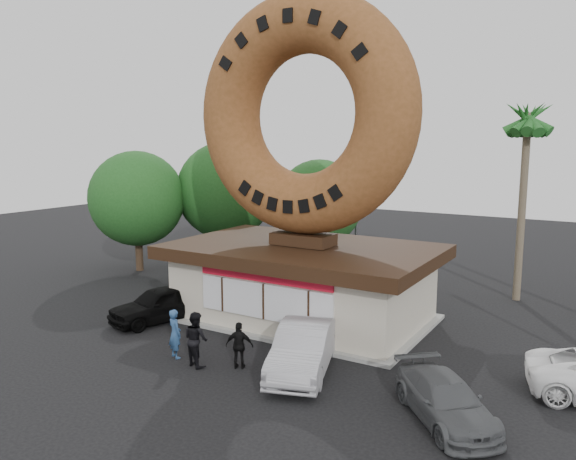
# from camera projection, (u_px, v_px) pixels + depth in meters

# --- Properties ---
(ground) EXTENTS (90.00, 90.00, 0.00)m
(ground) POSITION_uv_depth(u_px,v_px,m) (218.00, 365.00, 19.52)
(ground) COLOR black
(ground) RESTS_ON ground
(donut_shop) EXTENTS (11.20, 7.20, 3.80)m
(donut_shop) POSITION_uv_depth(u_px,v_px,m) (303.00, 280.00, 24.30)
(donut_shop) COLOR beige
(donut_shop) RESTS_ON ground
(giant_donut) EXTENTS (9.94, 2.53, 9.94)m
(giant_donut) POSITION_uv_depth(u_px,v_px,m) (304.00, 115.00, 23.21)
(giant_donut) COLOR brown
(giant_donut) RESTS_ON donut_shop
(tree_west) EXTENTS (6.00, 6.00, 7.65)m
(tree_west) POSITION_uv_depth(u_px,v_px,m) (226.00, 191.00, 34.63)
(tree_west) COLOR #473321
(tree_west) RESTS_ON ground
(tree_mid) EXTENTS (5.20, 5.20, 6.63)m
(tree_mid) POSITION_uv_depth(u_px,v_px,m) (319.00, 203.00, 33.61)
(tree_mid) COLOR #473321
(tree_mid) RESTS_ON ground
(tree_far) EXTENTS (5.60, 5.60, 7.14)m
(tree_far) POSITION_uv_depth(u_px,v_px,m) (137.00, 199.00, 33.08)
(tree_far) COLOR #473321
(tree_far) RESTS_ON ground
(palm_near) EXTENTS (2.60, 2.60, 9.75)m
(palm_near) POSITION_uv_depth(u_px,v_px,m) (528.00, 126.00, 26.20)
(palm_near) COLOR #726651
(palm_near) RESTS_ON ground
(street_lamp) EXTENTS (2.11, 0.20, 8.00)m
(street_lamp) POSITION_uv_depth(u_px,v_px,m) (359.00, 196.00, 33.28)
(street_lamp) COLOR #59595E
(street_lamp) RESTS_ON ground
(person_left) EXTENTS (0.76, 0.64, 1.79)m
(person_left) POSITION_uv_depth(u_px,v_px,m) (175.00, 334.00, 20.07)
(person_left) COLOR navy
(person_left) RESTS_ON ground
(person_center) EXTENTS (1.10, 0.96, 1.92)m
(person_center) POSITION_uv_depth(u_px,v_px,m) (196.00, 339.00, 19.34)
(person_center) COLOR black
(person_center) RESTS_ON ground
(person_right) EXTENTS (1.03, 0.75, 1.63)m
(person_right) POSITION_uv_depth(u_px,v_px,m) (239.00, 345.00, 19.12)
(person_right) COLOR black
(person_right) RESTS_ON ground
(car_black) EXTENTS (3.05, 4.75, 1.51)m
(car_black) POSITION_uv_depth(u_px,v_px,m) (160.00, 304.00, 24.18)
(car_black) COLOR black
(car_black) RESTS_ON ground
(car_silver) EXTENTS (3.19, 5.18, 1.61)m
(car_silver) POSITION_uv_depth(u_px,v_px,m) (303.00, 348.00, 18.88)
(car_silver) COLOR #B2B1B7
(car_silver) RESTS_ON ground
(car_grey) EXTENTS (4.06, 4.26, 1.22)m
(car_grey) POSITION_uv_depth(u_px,v_px,m) (445.00, 400.00, 15.56)
(car_grey) COLOR #56595B
(car_grey) RESTS_ON ground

